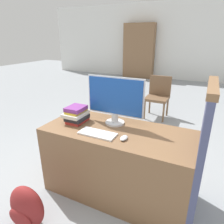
% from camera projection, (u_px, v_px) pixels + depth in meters
% --- Properties ---
extents(ground_plane, '(20.00, 20.00, 0.00)m').
position_uv_depth(ground_plane, '(103.00, 212.00, 1.91)').
color(ground_plane, '#93999E').
extents(wall_back, '(12.00, 0.06, 2.80)m').
position_uv_depth(wall_back, '(192.00, 42.00, 7.17)').
color(wall_back, white).
rests_on(wall_back, ground_plane).
extents(desk, '(1.45, 0.66, 0.73)m').
position_uv_depth(desk, '(117.00, 162.00, 2.06)').
color(desk, brown).
rests_on(desk, ground_plane).
extents(carrel_divider, '(0.07, 0.63, 1.27)m').
position_uv_depth(carrel_divider, '(200.00, 158.00, 1.64)').
color(carrel_divider, '#474C70').
rests_on(carrel_divider, ground_plane).
extents(monitor, '(0.60, 0.20, 0.49)m').
position_uv_depth(monitor, '(115.00, 100.00, 1.98)').
color(monitor, silver).
rests_on(monitor, desk).
extents(keyboard, '(0.35, 0.15, 0.02)m').
position_uv_depth(keyboard, '(97.00, 134.00, 1.84)').
color(keyboard, white).
rests_on(keyboard, desk).
extents(mouse, '(0.06, 0.10, 0.03)m').
position_uv_depth(mouse, '(124.00, 138.00, 1.74)').
color(mouse, silver).
rests_on(mouse, desk).
extents(book_stack, '(0.21, 0.25, 0.17)m').
position_uv_depth(book_stack, '(77.00, 114.00, 2.08)').
color(book_stack, '#B72D28').
rests_on(book_stack, desk).
extents(backpack, '(0.34, 0.21, 0.41)m').
position_uv_depth(backpack, '(26.00, 208.00, 1.72)').
color(backpack, maroon).
rests_on(backpack, ground_plane).
extents(far_chair, '(0.44, 0.44, 0.83)m').
position_uv_depth(far_chair, '(158.00, 95.00, 4.07)').
color(far_chair, brown).
rests_on(far_chair, ground_plane).
extents(bookshelf_far, '(1.22, 0.32, 2.06)m').
position_uv_depth(bookshelf_far, '(139.00, 51.00, 7.88)').
color(bookshelf_far, '#846042').
rests_on(bookshelf_far, ground_plane).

